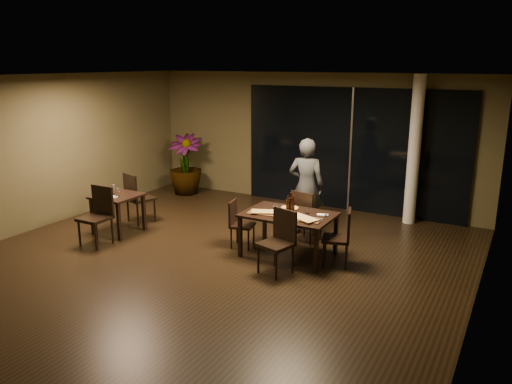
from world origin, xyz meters
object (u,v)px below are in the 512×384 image
object	(u,v)px
bottle_b	(293,205)
chair_main_far	(305,214)
chair_main_near	(280,238)
main_table	(289,218)
diner	(306,187)
potted_plant	(185,164)
bottle_c	(291,202)
chair_side_near	(98,212)
side_table	(118,201)
chair_main_right	(341,235)
chair_main_left	(238,221)
chair_side_far	(136,195)
bottle_a	(288,204)

from	to	relation	value
bottle_b	chair_main_far	bearing A→B (deg)	95.47
chair_main_near	main_table	bearing A→B (deg)	119.79
diner	bottle_b	xyz separation A→B (m)	(0.24, -1.12, -0.03)
potted_plant	bottle_c	distance (m)	4.70
bottle_b	chair_side_near	bearing A→B (deg)	-160.21
chair_main_far	side_table	bearing A→B (deg)	28.99
bottle_c	chair_main_near	bearing A→B (deg)	-76.80
chair_main_near	diner	distance (m)	1.93
chair_main_near	diner	bearing A→B (deg)	116.89
main_table	chair_main_right	world-z (taller)	chair_main_right
chair_main_far	chair_main_left	distance (m)	1.23
chair_main_far	chair_side_near	bearing A→B (deg)	38.86
chair_main_far	chair_side_far	xyz separation A→B (m)	(-3.47, -0.62, 0.04)
chair_main_far	chair_side_far	size ratio (longest dim) A/B	0.93
main_table	chair_side_near	xyz separation A→B (m)	(-3.26, -1.13, -0.08)
bottle_a	bottle_b	xyz separation A→B (m)	(0.09, 0.01, -0.00)
chair_main_near	chair_side_far	xyz separation A→B (m)	(-3.66, 0.80, 0.02)
chair_main_right	bottle_b	size ratio (longest dim) A/B	3.19
chair_main_near	diner	xyz separation A→B (m)	(-0.37, 1.86, 0.37)
side_table	chair_main_left	bearing A→B (deg)	10.95
main_table	bottle_a	size ratio (longest dim) A/B	5.04
chair_main_left	potted_plant	bearing A→B (deg)	37.98
bottle_b	chair_side_far	bearing A→B (deg)	178.89
diner	potted_plant	distance (m)	4.08
potted_plant	bottle_c	xyz separation A→B (m)	(4.03, -2.41, 0.17)
bottle_b	bottle_c	bearing A→B (deg)	139.79
chair_main_far	chair_side_far	bearing A→B (deg)	18.87
side_table	bottle_b	size ratio (longest dim) A/B	2.71
side_table	chair_main_left	size ratio (longest dim) A/B	0.95
bottle_a	chair_main_far	bearing A→B (deg)	87.93
main_table	chair_main_near	world-z (taller)	chair_main_near
chair_main_left	bottle_a	distance (m)	1.02
chair_main_near	bottle_a	bearing A→B (deg)	122.02
main_table	potted_plant	distance (m)	4.77
chair_main_near	bottle_a	world-z (taller)	bottle_a
chair_side_far	chair_side_near	distance (m)	1.28
potted_plant	chair_side_far	bearing A→B (deg)	-76.96
side_table	chair_main_near	world-z (taller)	chair_main_near
chair_side_far	bottle_c	distance (m)	3.49
chair_side_far	bottle_b	size ratio (longest dim) A/B	3.54
chair_main_left	bottle_b	bearing A→B (deg)	-97.43
diner	potted_plant	world-z (taller)	diner
diner	bottle_b	world-z (taller)	diner
chair_side_near	potted_plant	world-z (taller)	potted_plant
main_table	chair_side_far	distance (m)	3.50
chair_main_right	bottle_a	distance (m)	1.04
chair_main_near	bottle_b	bearing A→B (deg)	115.17
chair_side_far	diner	bearing A→B (deg)	-144.01
chair_main_right	chair_main_far	bearing A→B (deg)	-143.72
chair_side_near	bottle_b	xyz separation A→B (m)	(3.30, 1.19, 0.31)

